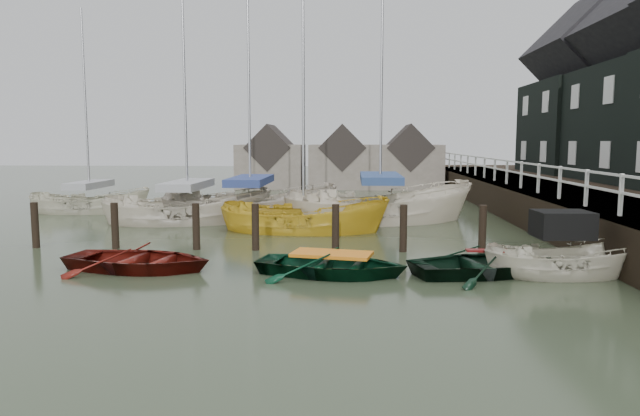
# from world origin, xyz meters

# --- Properties ---
(ground) EXTENTS (120.00, 120.00, 0.00)m
(ground) POSITION_xyz_m (0.00, 0.00, 0.00)
(ground) COLOR #2C3622
(ground) RESTS_ON ground
(pier) EXTENTS (3.04, 32.00, 2.70)m
(pier) POSITION_xyz_m (9.48, 10.00, 0.71)
(pier) COLOR black
(pier) RESTS_ON ground
(mooring_pilings) EXTENTS (13.72, 0.22, 1.80)m
(mooring_pilings) POSITION_xyz_m (-1.11, 3.00, 0.50)
(mooring_pilings) COLOR black
(mooring_pilings) RESTS_ON ground
(far_sheds) EXTENTS (14.00, 4.08, 4.39)m
(far_sheds) POSITION_xyz_m (0.83, 26.00, 1.86)
(far_sheds) COLOR #665B51
(far_sheds) RESTS_ON ground
(rowboat_red) EXTENTS (4.22, 3.32, 0.79)m
(rowboat_red) POSITION_xyz_m (-3.71, 0.21, 0.00)
(rowboat_red) COLOR #57120C
(rowboat_red) RESTS_ON ground
(rowboat_green) EXTENTS (4.17, 3.35, 0.77)m
(rowboat_green) POSITION_xyz_m (1.20, -0.05, 0.00)
(rowboat_green) COLOR black
(rowboat_green) RESTS_ON ground
(rowboat_dkgreen) EXTENTS (4.44, 3.73, 0.79)m
(rowboat_dkgreen) POSITION_xyz_m (5.00, 0.25, 0.00)
(rowboat_dkgreen) COLOR black
(rowboat_dkgreen) RESTS_ON ground
(motorboat) EXTENTS (3.94, 1.68, 2.31)m
(motorboat) POSITION_xyz_m (6.80, 0.13, 0.11)
(motorboat) COLOR beige
(motorboat) RESTS_ON ground
(sailboat_a) EXTENTS (6.99, 3.83, 10.58)m
(sailboat_a) POSITION_xyz_m (-4.87, 8.53, 0.06)
(sailboat_a) COLOR beige
(sailboat_a) RESTS_ON ground
(sailboat_b) EXTENTS (7.51, 3.76, 12.75)m
(sailboat_b) POSITION_xyz_m (-2.50, 9.41, 0.06)
(sailboat_b) COLOR #BEB2A2
(sailboat_b) RESTS_ON ground
(sailboat_c) EXTENTS (6.32, 2.77, 11.44)m
(sailboat_c) POSITION_xyz_m (-0.06, 6.61, 0.02)
(sailboat_c) COLOR gold
(sailboat_c) RESTS_ON ground
(sailboat_d) EXTENTS (8.28, 4.68, 12.68)m
(sailboat_d) POSITION_xyz_m (2.81, 9.22, 0.06)
(sailboat_d) COLOR silver
(sailboat_d) RESTS_ON ground
(sailboat_e) EXTENTS (5.61, 2.50, 10.12)m
(sailboat_e) POSITION_xyz_m (-10.27, 11.50, 0.07)
(sailboat_e) COLOR beige
(sailboat_e) RESTS_ON ground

